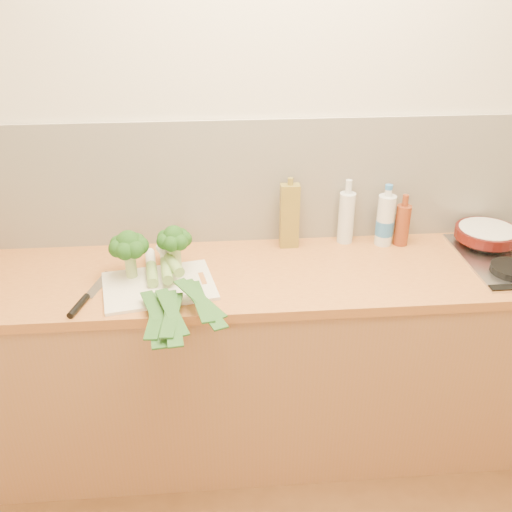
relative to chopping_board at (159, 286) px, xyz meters
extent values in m
plane|color=beige|center=(0.52, 0.40, 0.39)|extent=(3.50, 0.00, 3.50)
cube|color=silver|center=(0.52, 0.39, 0.26)|extent=(3.20, 0.02, 0.54)
cube|color=#A36D44|center=(0.52, 0.10, -0.48)|extent=(3.20, 0.60, 0.86)
cube|color=#C27E39|center=(0.52, 0.10, -0.03)|extent=(3.20, 0.62, 0.04)
cylinder|color=black|center=(1.39, -0.02, 0.02)|extent=(0.17, 0.17, 0.03)
cylinder|color=black|center=(1.39, 0.22, 0.02)|extent=(0.17, 0.17, 0.03)
cube|color=silver|center=(0.00, 0.00, 0.00)|extent=(0.46, 0.38, 0.01)
cylinder|color=#94AC64|center=(-0.11, 0.07, 0.05)|extent=(0.04, 0.04, 0.09)
sphere|color=#15330E|center=(-0.11, 0.07, 0.15)|extent=(0.09, 0.09, 0.09)
sphere|color=#15330E|center=(-0.07, 0.07, 0.14)|extent=(0.07, 0.07, 0.07)
sphere|color=#15330E|center=(-0.08, 0.11, 0.14)|extent=(0.07, 0.07, 0.07)
sphere|color=#15330E|center=(-0.12, 0.12, 0.14)|extent=(0.07, 0.07, 0.07)
sphere|color=#15330E|center=(-0.15, 0.09, 0.14)|extent=(0.07, 0.07, 0.07)
sphere|color=#15330E|center=(-0.15, 0.06, 0.14)|extent=(0.07, 0.07, 0.07)
sphere|color=#15330E|center=(-0.12, 0.03, 0.14)|extent=(0.07, 0.07, 0.07)
sphere|color=#15330E|center=(-0.08, 0.04, 0.14)|extent=(0.07, 0.07, 0.07)
cylinder|color=#94AC64|center=(0.06, 0.11, 0.05)|extent=(0.05, 0.05, 0.10)
sphere|color=#15330E|center=(0.06, 0.11, 0.16)|extent=(0.08, 0.08, 0.08)
sphere|color=#15330E|center=(0.10, 0.11, 0.14)|extent=(0.06, 0.06, 0.06)
sphere|color=#15330E|center=(0.09, 0.14, 0.14)|extent=(0.06, 0.06, 0.06)
sphere|color=#15330E|center=(0.05, 0.15, 0.14)|extent=(0.06, 0.06, 0.06)
sphere|color=#15330E|center=(0.03, 0.13, 0.14)|extent=(0.06, 0.06, 0.06)
sphere|color=#15330E|center=(0.03, 0.09, 0.14)|extent=(0.06, 0.06, 0.06)
sphere|color=#15330E|center=(0.05, 0.07, 0.14)|extent=(0.06, 0.06, 0.06)
sphere|color=#15330E|center=(0.09, 0.08, 0.14)|extent=(0.06, 0.06, 0.06)
cylinder|color=white|center=(-0.04, 0.17, 0.03)|extent=(0.05, 0.12, 0.04)
cylinder|color=#769D4E|center=(-0.03, 0.04, 0.03)|extent=(0.06, 0.15, 0.04)
cube|color=#204B1B|center=(0.01, -0.25, 0.03)|extent=(0.06, 0.30, 0.02)
cube|color=#204B1B|center=(0.01, -0.27, 0.03)|extent=(0.09, 0.34, 0.01)
cube|color=#204B1B|center=(0.01, -0.24, 0.03)|extent=(0.13, 0.28, 0.02)
cylinder|color=white|center=(0.02, 0.18, 0.05)|extent=(0.05, 0.13, 0.04)
cylinder|color=#769D4E|center=(0.03, 0.04, 0.05)|extent=(0.06, 0.17, 0.04)
cube|color=#204B1B|center=(0.07, -0.27, 0.05)|extent=(0.07, 0.30, 0.02)
cube|color=#204B1B|center=(0.07, -0.29, 0.05)|extent=(0.09, 0.34, 0.01)
cube|color=#204B1B|center=(0.06, -0.26, 0.05)|extent=(0.13, 0.28, 0.02)
cylinder|color=white|center=(0.02, 0.15, 0.06)|extent=(0.08, 0.12, 0.04)
cylinder|color=#769D4E|center=(0.06, 0.04, 0.06)|extent=(0.09, 0.14, 0.04)
cube|color=#204B1B|center=(0.16, -0.22, 0.06)|extent=(0.10, 0.30, 0.02)
cube|color=#204B1B|center=(0.17, -0.24, 0.07)|extent=(0.17, 0.34, 0.01)
cube|color=#204B1B|center=(0.16, -0.21, 0.07)|extent=(0.19, 0.26, 0.02)
cube|color=silver|center=(-0.23, 0.04, 0.00)|extent=(0.09, 0.21, 0.00)
cylinder|color=black|center=(-0.28, -0.13, 0.01)|extent=(0.06, 0.14, 0.02)
cylinder|color=#460F0B|center=(1.40, 0.24, 0.05)|extent=(0.27, 0.27, 0.04)
cylinder|color=beige|center=(1.40, 0.24, 0.08)|extent=(0.24, 0.24, 0.00)
cube|color=olive|center=(0.54, 0.31, 0.14)|extent=(0.08, 0.05, 0.28)
cylinder|color=olive|center=(0.54, 0.31, 0.29)|extent=(0.02, 0.02, 0.03)
cylinder|color=silver|center=(0.80, 0.34, 0.11)|extent=(0.07, 0.07, 0.23)
cylinder|color=silver|center=(0.80, 0.34, 0.25)|extent=(0.03, 0.03, 0.06)
cylinder|color=maroon|center=(1.04, 0.29, 0.08)|extent=(0.06, 0.06, 0.18)
cylinder|color=maroon|center=(1.04, 0.29, 0.20)|extent=(0.03, 0.03, 0.05)
cylinder|color=silver|center=(0.96, 0.30, 0.11)|extent=(0.08, 0.08, 0.23)
cylinder|color=silver|center=(0.96, 0.30, 0.23)|extent=(0.03, 0.03, 0.03)
cylinder|color=#306FB5|center=(0.96, 0.30, 0.07)|extent=(0.08, 0.08, 0.07)
camera|label=1|loc=(0.21, -1.90, 1.12)|focal=40.00mm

